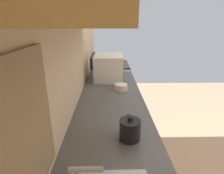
% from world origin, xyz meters
% --- Properties ---
extents(ground_plane, '(6.14, 6.14, 0.00)m').
position_xyz_m(ground_plane, '(0.00, 0.00, 0.00)').
color(ground_plane, tan).
extents(wall_back, '(3.96, 0.12, 2.70)m').
position_xyz_m(wall_back, '(0.00, 1.70, 1.35)').
color(wall_back, beige).
rests_on(wall_back, ground_plane).
extents(counter_run, '(3.04, 0.65, 0.89)m').
position_xyz_m(counter_run, '(-0.39, 1.32, 0.44)').
color(counter_run, tan).
rests_on(counter_run, ground_plane).
extents(window_back_wall, '(0.54, 0.02, 0.57)m').
position_xyz_m(window_back_wall, '(-1.18, 1.63, 1.24)').
color(window_back_wall, '#997A4C').
extents(oven_range, '(0.70, 0.67, 1.07)m').
position_xyz_m(oven_range, '(1.48, 1.31, 0.46)').
color(oven_range, black).
rests_on(oven_range, ground_plane).
extents(microwave, '(0.48, 0.37, 0.32)m').
position_xyz_m(microwave, '(0.65, 1.34, 1.05)').
color(microwave, white).
rests_on(microwave, counter_run).
extents(bowl, '(0.14, 0.14, 0.07)m').
position_xyz_m(bowl, '(0.22, 1.20, 0.93)').
color(bowl, silver).
rests_on(bowl, counter_run).
extents(kettle, '(0.19, 0.14, 0.16)m').
position_xyz_m(kettle, '(-0.68, 1.20, 0.96)').
color(kettle, black).
rests_on(kettle, counter_run).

